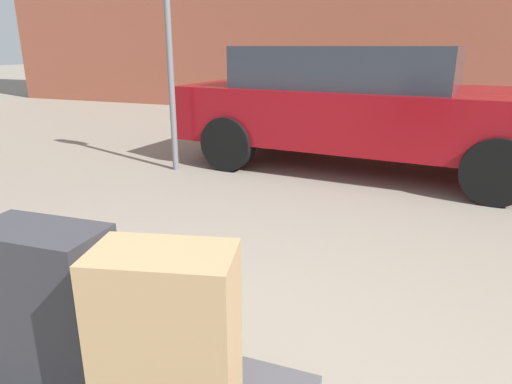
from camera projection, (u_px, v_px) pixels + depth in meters
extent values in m
cylinder|color=black|center=(84.00, 381.00, 1.87)|extent=(0.24, 0.06, 0.24)
cube|color=#2D2D33|center=(50.00, 319.00, 1.39)|extent=(0.39, 0.23, 0.59)
cube|color=#4C5128|center=(116.00, 320.00, 1.61)|extent=(0.65, 0.41, 0.34)
cube|color=#9E7F56|center=(169.00, 361.00, 1.18)|extent=(0.39, 0.28, 0.62)
cube|color=maroon|center=(367.00, 115.00, 5.46)|extent=(4.44, 2.18, 0.64)
cube|color=#2D333D|center=(349.00, 66.00, 5.39)|extent=(2.54, 1.79, 0.46)
cylinder|color=black|center=(495.00, 139.00, 5.68)|extent=(0.66, 0.28, 0.64)
cylinder|color=black|center=(496.00, 171.00, 4.23)|extent=(0.66, 0.28, 0.64)
cylinder|color=black|center=(284.00, 123.00, 6.88)|extent=(0.66, 0.28, 0.64)
cylinder|color=black|center=(228.00, 144.00, 5.42)|extent=(0.66, 0.28, 0.64)
cylinder|color=slate|center=(170.00, 64.00, 5.16)|extent=(0.07, 0.07, 2.46)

